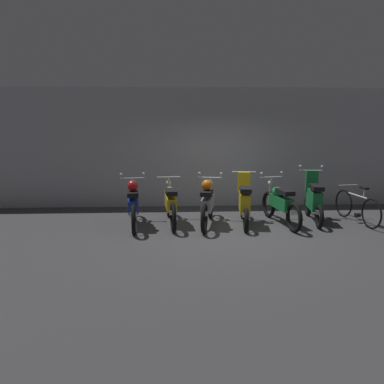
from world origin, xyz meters
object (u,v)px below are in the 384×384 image
bicycle (357,207)px  motorbike_slot_1 (171,203)px  motorbike_slot_3 (244,202)px  motorbike_slot_0 (133,203)px  motorbike_slot_2 (208,202)px  motorbike_slot_4 (280,203)px  motorbike_slot_5 (314,199)px

bicycle → motorbike_slot_1: bearing=178.9°
motorbike_slot_1 → motorbike_slot_3: (1.69, -0.12, 0.03)m
motorbike_slot_0 → motorbike_slot_2: bearing=0.4°
bicycle → motorbike_slot_3: bearing=-179.1°
motorbike_slot_3 → bicycle: 2.67m
motorbike_slot_1 → motorbike_slot_4: size_ratio=1.01×
motorbike_slot_1 → motorbike_slot_3: motorbike_slot_3 is taller
motorbike_slot_1 → bicycle: motorbike_slot_1 is taller
motorbike_slot_0 → motorbike_slot_3: (2.53, 0.02, -0.00)m
motorbike_slot_2 → motorbike_slot_5: motorbike_slot_5 is taller
motorbike_slot_4 → bicycle: 1.84m
motorbike_slot_4 → motorbike_slot_5: size_ratio=1.15×
motorbike_slot_3 → motorbike_slot_2: bearing=-179.2°
motorbike_slot_3 → motorbike_slot_5: (1.68, 0.19, 0.00)m
motorbike_slot_4 → bicycle: (1.84, 0.04, -0.13)m
motorbike_slot_1 → motorbike_slot_5: 3.37m
motorbike_slot_4 → motorbike_slot_5: motorbike_slot_5 is taller
motorbike_slot_1 → motorbike_slot_2: bearing=-9.1°
motorbike_slot_1 → motorbike_slot_4: (2.52, -0.12, 0.00)m
bicycle → motorbike_slot_4: bearing=-178.8°
motorbike_slot_1 → motorbike_slot_2: 0.86m
motorbike_slot_0 → motorbike_slot_3: 2.53m
motorbike_slot_4 → motorbike_slot_2: bearing=-179.5°
motorbike_slot_1 → bicycle: 4.36m
motorbike_slot_0 → bicycle: 5.20m
motorbike_slot_2 → motorbike_slot_5: (2.52, 0.20, -0.00)m
motorbike_slot_2 → motorbike_slot_3: size_ratio=1.15×
motorbike_slot_3 → motorbike_slot_4: bearing=0.1°
motorbike_slot_5 → bicycle: bearing=-8.5°
motorbike_slot_2 → motorbike_slot_4: 1.67m
motorbike_slot_0 → motorbike_slot_4: size_ratio=1.01×
motorbike_slot_2 → motorbike_slot_1: bearing=170.9°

